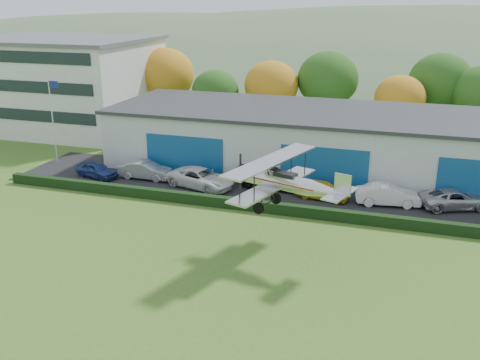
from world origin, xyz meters
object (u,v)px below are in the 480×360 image
(car_0, at_px, (97,170))
(biplane, at_px, (287,181))
(office_block, at_px, (62,83))
(car_2, at_px, (201,178))
(hangar, at_px, (335,141))
(car_4, at_px, (322,190))
(car_6, at_px, (455,199))
(car_5, at_px, (388,195))
(car_1, at_px, (146,170))
(car_3, at_px, (272,178))
(flagpole, at_px, (53,113))

(car_0, height_order, biplane, biplane)
(office_block, xyz_separation_m, car_0, (13.90, -15.65, -4.49))
(car_2, bearing_deg, hangar, -33.59)
(car_4, bearing_deg, office_block, 74.32)
(hangar, relative_size, office_block, 1.97)
(office_block, xyz_separation_m, car_6, (42.91, -13.89, -4.45))
(car_6, bearing_deg, car_5, 77.23)
(car_5, height_order, biplane, biplane)
(car_1, xyz_separation_m, car_3, (10.86, 1.04, 0.07))
(car_1, height_order, car_2, car_2)
(car_2, height_order, car_4, car_2)
(hangar, bearing_deg, car_3, -121.51)
(car_6, bearing_deg, car_2, 71.74)
(office_block, distance_m, flagpole, 15.33)
(car_1, bearing_deg, flagpole, 80.01)
(hangar, relative_size, car_1, 8.84)
(car_1, relative_size, car_2, 0.82)
(biplane, bearing_deg, hangar, 106.49)
(flagpole, height_order, car_4, flagpole)
(car_0, distance_m, car_1, 4.29)
(car_1, bearing_deg, office_block, 50.52)
(office_block, distance_m, car_6, 45.32)
(flagpole, relative_size, car_2, 1.42)
(car_0, height_order, car_3, car_3)
(car_3, bearing_deg, flagpole, 90.28)
(car_0, xyz_separation_m, car_5, (24.25, 0.94, 0.10))
(flagpole, relative_size, car_1, 1.74)
(office_block, height_order, car_4, office_block)
(car_6, bearing_deg, biplane, 114.12)
(hangar, xyz_separation_m, office_block, (-33.00, 7.02, 2.56))
(flagpole, bearing_deg, car_5, -3.25)
(car_6, bearing_deg, car_4, 73.62)
(car_0, bearing_deg, car_3, -66.75)
(car_3, xyz_separation_m, biplane, (3.67, -11.14, 3.78))
(car_1, height_order, car_6, car_1)
(car_2, distance_m, car_5, 14.75)
(hangar, height_order, car_6, hangar)
(office_block, relative_size, car_1, 4.49)
(car_3, height_order, car_6, car_3)
(car_1, distance_m, car_6, 24.83)
(car_2, xyz_separation_m, car_6, (19.49, 1.45, -0.07))
(office_block, bearing_deg, car_2, -33.22)
(hangar, distance_m, car_0, 21.05)
(car_2, xyz_separation_m, car_5, (14.74, 0.63, -0.01))
(car_6, bearing_deg, flagpole, 66.03)
(car_0, bearing_deg, flagpole, 81.04)
(office_block, distance_m, car_1, 23.71)
(car_3, relative_size, car_5, 1.21)
(hangar, height_order, flagpole, flagpole)
(car_4, relative_size, biplane, 0.50)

